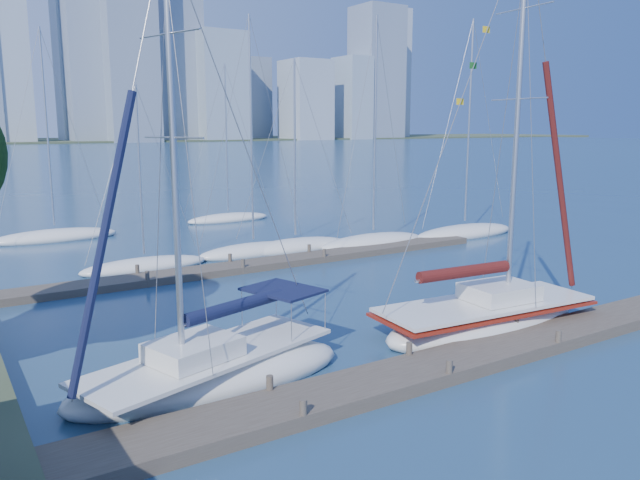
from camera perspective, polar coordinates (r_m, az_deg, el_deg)
ground at (r=19.87m, az=9.83°, el=-12.12°), size 700.00×700.00×0.00m
near_dock at (r=19.80m, az=9.85°, el=-11.58°), size 26.00×2.00×0.40m
far_dock at (r=33.67m, az=-6.09°, el=-2.31°), size 30.00×1.80×0.36m
sailboat_navy at (r=18.80m, az=-10.00°, el=-10.22°), size 9.00×5.17×12.98m
sailboat_maroon at (r=24.18m, az=14.96°, el=-5.35°), size 9.41×3.76×15.24m
bg_boat_1 at (r=34.55m, az=-15.73°, el=-2.27°), size 7.06×3.83×9.93m
bg_boat_2 at (r=37.25m, az=-6.10°, el=-0.94°), size 7.05×2.55×14.02m
bg_boat_3 at (r=38.30m, az=-2.25°, el=-0.60°), size 7.61×4.11×11.76m
bg_boat_4 at (r=39.78m, az=4.90°, el=-0.16°), size 8.12×4.81×14.41m
bg_boat_5 at (r=44.30m, az=13.07°, el=0.69°), size 8.92×3.40×14.82m
bg_boat_6 at (r=45.29m, az=-23.04°, el=0.31°), size 8.26×5.40×14.07m
bg_boat_7 at (r=50.64m, az=-8.36°, el=1.98°), size 7.14×3.91×12.55m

